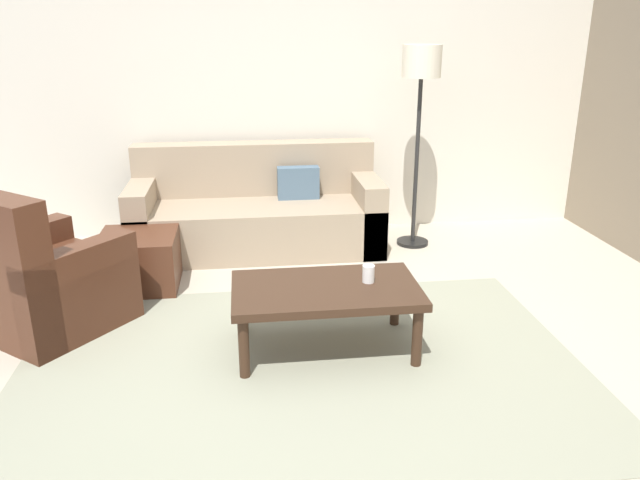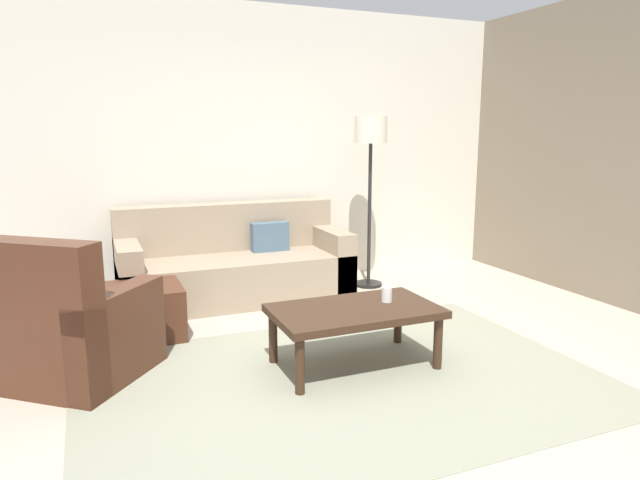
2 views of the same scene
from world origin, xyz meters
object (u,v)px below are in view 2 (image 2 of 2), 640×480
at_px(couch_main, 234,266).
at_px(lamp_standing, 371,147).
at_px(armchair_leather, 68,334).
at_px(cup, 387,294).
at_px(ottoman, 145,311).
at_px(coffee_table, 355,315).

height_order(couch_main, lamp_standing, lamp_standing).
distance_m(armchair_leather, cup, 2.08).
bearing_deg(armchair_leather, couch_main, 45.27).
distance_m(armchair_leather, lamp_standing, 3.27).
xyz_separation_m(couch_main, lamp_standing, (1.38, -0.14, 1.11)).
height_order(armchair_leather, cup, armchair_leather).
distance_m(couch_main, ottoman, 1.20).
xyz_separation_m(coffee_table, lamp_standing, (1.03, 1.78, 1.05)).
xyz_separation_m(cup, lamp_standing, (0.77, 1.74, 0.95)).
relative_size(armchair_leather, lamp_standing, 0.66).
height_order(cup, lamp_standing, lamp_standing).
xyz_separation_m(couch_main, armchair_leather, (-1.42, -1.43, 0.01)).
bearing_deg(ottoman, lamp_standing, 16.01).
height_order(couch_main, armchair_leather, armchair_leather).
xyz_separation_m(armchair_leather, lamp_standing, (2.80, 1.30, 1.10)).
height_order(coffee_table, lamp_standing, lamp_standing).
height_order(couch_main, cup, couch_main).
relative_size(coffee_table, lamp_standing, 0.64).
xyz_separation_m(ottoman, lamp_standing, (2.28, 0.65, 1.21)).
bearing_deg(cup, ottoman, 144.13).
xyz_separation_m(ottoman, coffee_table, (1.25, -1.13, 0.16)).
bearing_deg(ottoman, coffee_table, -42.05).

